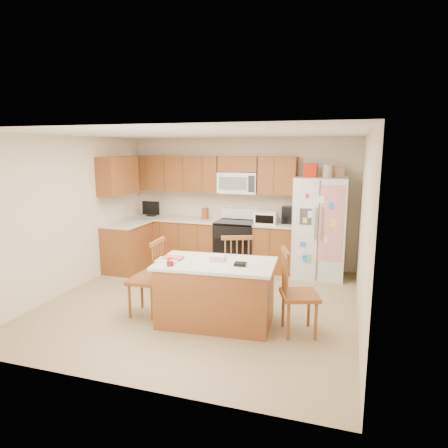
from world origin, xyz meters
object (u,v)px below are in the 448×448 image
(windsor_chair_left, at_px, (148,279))
(windsor_chair_back, at_px, (236,271))
(refrigerator, at_px, (320,226))
(island, at_px, (216,292))
(windsor_chair_right, at_px, (297,294))
(stove, at_px, (236,244))

(windsor_chair_left, distance_m, windsor_chair_back, 1.28)
(refrigerator, distance_m, island, 2.76)
(windsor_chair_right, bearing_deg, windsor_chair_left, -179.04)
(stove, relative_size, refrigerator, 0.55)
(stove, height_order, windsor_chair_left, stove)
(windsor_chair_left, xyz_separation_m, windsor_chair_right, (2.05, 0.03, 0.00))
(refrigerator, bearing_deg, windsor_chair_right, -91.72)
(refrigerator, relative_size, windsor_chair_right, 1.88)
(island, relative_size, windsor_chair_left, 1.47)
(stove, relative_size, windsor_chair_right, 1.04)
(stove, bearing_deg, island, -80.39)
(refrigerator, bearing_deg, windsor_chair_back, -120.83)
(island, relative_size, windsor_chair_back, 1.47)
(stove, xyz_separation_m, refrigerator, (1.57, -0.06, 0.45))
(stove, distance_m, windsor_chair_right, 2.93)
(island, bearing_deg, refrigerator, 65.13)
(island, xyz_separation_m, windsor_chair_back, (0.08, 0.69, 0.09))
(refrigerator, distance_m, windsor_chair_left, 3.30)
(refrigerator, distance_m, windsor_chair_back, 2.11)
(stove, distance_m, windsor_chair_back, 1.91)
(windsor_chair_left, relative_size, windsor_chair_right, 1.00)
(refrigerator, xyz_separation_m, windsor_chair_right, (-0.07, -2.46, -0.41))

